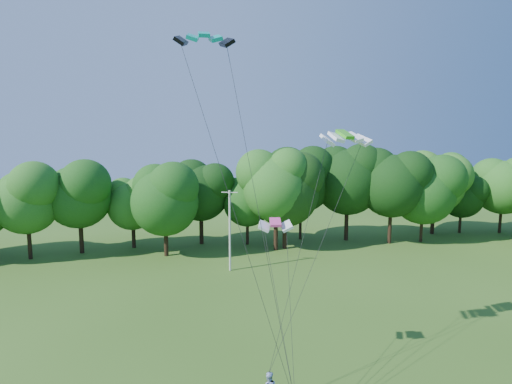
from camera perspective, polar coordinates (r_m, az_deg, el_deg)
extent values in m
cylinder|color=beige|center=(41.55, -3.76, -5.56)|extent=(0.21, 0.21, 8.48)
cube|color=beige|center=(40.84, -3.81, -0.05)|extent=(1.60, 0.71, 0.08)
cube|color=#059E91|center=(20.91, -7.44, 21.41)|extent=(2.81, 1.33, 0.57)
cube|color=green|center=(24.40, 12.58, 8.06)|extent=(3.06, 1.67, 0.62)
cube|color=#E13E8F|center=(22.17, 2.77, -4.33)|extent=(1.99, 1.20, 0.38)
cylinder|color=black|center=(50.45, 4.12, -5.52)|extent=(0.46, 0.46, 4.58)
ellipsoid|color=black|center=(49.46, 4.19, 1.33)|extent=(9.17, 9.17, 10.00)
cylinder|color=#361F15|center=(63.54, 23.93, -3.49)|extent=(0.49, 0.49, 4.50)
ellipsoid|color=#30661F|center=(62.75, 24.21, 1.84)|extent=(9.01, 9.01, 9.83)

